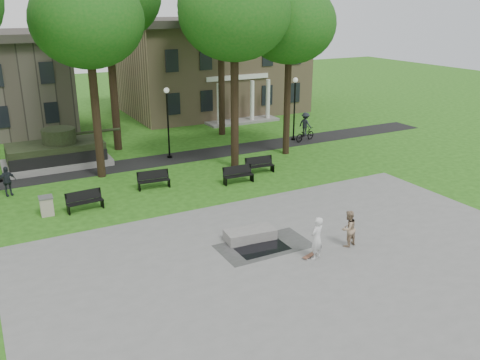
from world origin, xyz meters
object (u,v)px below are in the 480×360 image
(skateboarder, at_px, (317,238))
(cyclist, at_px, (305,129))
(trash_bin, at_px, (47,206))
(friend_watching, at_px, (348,228))
(park_bench_0, at_px, (85,200))
(concrete_block, at_px, (250,234))

(skateboarder, relative_size, cyclist, 0.83)
(cyclist, relative_size, trash_bin, 2.27)
(friend_watching, bearing_deg, park_bench_0, -56.34)
(concrete_block, distance_m, park_bench_0, 8.92)
(cyclist, xyz_separation_m, trash_bin, (-19.42, -5.87, -0.40))
(skateboarder, height_order, friend_watching, skateboarder)
(cyclist, distance_m, trash_bin, 20.29)
(skateboarder, distance_m, trash_bin, 13.39)
(concrete_block, xyz_separation_m, friend_watching, (3.38, -2.51, 0.57))
(skateboarder, bearing_deg, concrete_block, -82.51)
(friend_watching, xyz_separation_m, park_bench_0, (-9.06, 9.38, -0.30))
(park_bench_0, xyz_separation_m, trash_bin, (-1.78, 0.23, -0.04))
(skateboarder, bearing_deg, friend_watching, 169.67)
(concrete_block, bearing_deg, trash_bin, 136.45)
(concrete_block, bearing_deg, park_bench_0, 129.60)
(concrete_block, height_order, friend_watching, friend_watching)
(skateboarder, bearing_deg, trash_bin, -68.21)
(friend_watching, bearing_deg, cyclist, -129.34)
(concrete_block, relative_size, park_bench_0, 1.20)
(concrete_block, bearing_deg, friend_watching, -36.58)
(concrete_block, height_order, park_bench_0, park_bench_0)
(concrete_block, bearing_deg, cyclist, 47.33)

